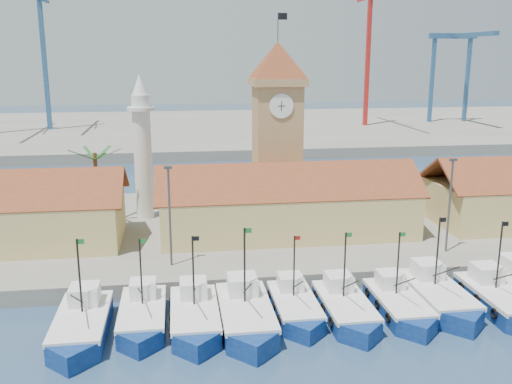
{
  "coord_description": "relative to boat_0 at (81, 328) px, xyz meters",
  "views": [
    {
      "loc": [
        -11.25,
        -36.6,
        19.88
      ],
      "look_at": [
        -3.51,
        18.0,
        6.5
      ],
      "focal_mm": 40.0,
      "sensor_mm": 36.0,
      "label": 1
    }
  ],
  "objects": [
    {
      "name": "ground",
      "position": [
        18.43,
        -2.18,
        -0.78
      ],
      "size": [
        400.0,
        400.0,
        0.0
      ],
      "primitive_type": "plane",
      "color": "navy",
      "rests_on": "ground"
    },
    {
      "name": "quay",
      "position": [
        18.43,
        21.82,
        -0.03
      ],
      "size": [
        140.0,
        32.0,
        1.5
      ],
      "primitive_type": "cube",
      "color": "gray",
      "rests_on": "ground"
    },
    {
      "name": "terminal",
      "position": [
        18.43,
        107.82,
        0.22
      ],
      "size": [
        240.0,
        80.0,
        2.0
      ],
      "primitive_type": "cube",
      "color": "gray",
      "rests_on": "ground"
    },
    {
      "name": "boat_0",
      "position": [
        0.0,
        0.0,
        0.0
      ],
      "size": [
        3.66,
        10.02,
        7.58
      ],
      "color": "navy",
      "rests_on": "ground"
    },
    {
      "name": "boat_1",
      "position": [
        4.27,
        1.1,
        -0.06
      ],
      "size": [
        3.39,
        9.29,
        7.03
      ],
      "color": "navy",
      "rests_on": "ground"
    },
    {
      "name": "boat_2",
      "position": [
        8.14,
        0.28,
        -0.03
      ],
      "size": [
        3.53,
        9.68,
        7.32
      ],
      "color": "navy",
      "rests_on": "ground"
    },
    {
      "name": "boat_3",
      "position": [
        11.94,
        -0.14,
        0.04
      ],
      "size": [
        3.82,
        10.47,
        7.92
      ],
      "color": "navy",
      "rests_on": "ground"
    },
    {
      "name": "boat_4",
      "position": [
        15.93,
        1.1,
        -0.09
      ],
      "size": [
        3.24,
        8.88,
        6.72
      ],
      "color": "navy",
      "rests_on": "ground"
    },
    {
      "name": "boat_5",
      "position": [
        19.72,
        0.2,
        -0.05
      ],
      "size": [
        3.43,
        9.39,
        7.11
      ],
      "color": "navy",
      "rests_on": "ground"
    },
    {
      "name": "boat_6",
      "position": [
        24.04,
        0.3,
        -0.07
      ],
      "size": [
        3.33,
        9.12,
        6.9
      ],
      "color": "navy",
      "rests_on": "ground"
    },
    {
      "name": "boat_7",
      "position": [
        27.71,
        1.12,
        0.01
      ],
      "size": [
        3.72,
        10.2,
        7.71
      ],
      "color": "navy",
      "rests_on": "ground"
    },
    {
      "name": "boat_8",
      "position": [
        32.29,
        -0.14,
        -0.0
      ],
      "size": [
        3.64,
        9.98,
        7.55
      ],
      "color": "navy",
      "rests_on": "ground"
    },
    {
      "name": "hall_center",
      "position": [
        18.43,
        17.82,
        3.2
      ],
      "size": [
        27.04,
        10.13,
        7.61
      ],
      "color": "tan",
      "rests_on": "quay"
    },
    {
      "name": "clock_tower",
      "position": [
        18.43,
        23.81,
        11.18
      ],
      "size": [
        5.8,
        5.8,
        22.7
      ],
      "color": "tan",
      "rests_on": "quay"
    },
    {
      "name": "minaret",
      "position": [
        3.43,
        25.82,
        8.94
      ],
      "size": [
        3.0,
        3.0,
        16.3
      ],
      "color": "silver",
      "rests_on": "quay"
    },
    {
      "name": "palm_tree",
      "position": [
        -1.57,
        23.82,
        5.46
      ],
      "size": [
        5.6,
        5.03,
        8.39
      ],
      "color": "brown",
      "rests_on": "quay"
    },
    {
      "name": "lamp_posts",
      "position": [
        18.93,
        9.82,
        5.69
      ],
      "size": [
        80.7,
        0.25,
        9.03
      ],
      "color": "#3F3F44",
      "rests_on": "quay"
    },
    {
      "name": "crane_blue_near",
      "position": [
        -23.18,
        104.76,
        22.31
      ],
      "size": [
        1.0,
        29.61,
        38.44
      ],
      "color": "#2A5582",
      "rests_on": "terminal"
    },
    {
      "name": "crane_red_right",
      "position": [
        55.65,
        100.98,
        23.28
      ],
      "size": [
        1.0,
        34.98,
        39.44
      ],
      "color": "red",
      "rests_on": "terminal"
    },
    {
      "name": "gantry",
      "position": [
        80.43,
        104.47,
        19.26
      ],
      "size": [
        13.0,
        22.0,
        23.2
      ],
      "color": "#2A5582",
      "rests_on": "terminal"
    }
  ]
}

